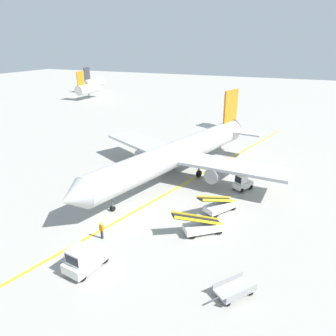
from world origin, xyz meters
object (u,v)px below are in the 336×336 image
at_px(airliner, 180,153).
at_px(belt_loader_forward_hold, 220,205).
at_px(pushback_tug, 84,259).
at_px(baggage_cart_loaded, 88,189).
at_px(safety_cone_nose_right, 199,168).
at_px(baggage_tug_near_wing, 242,183).
at_px(ground_crew_marshaller, 102,230).
at_px(belt_loader_aft_hold, 202,226).
at_px(baggage_cart_empty_trailing, 234,290).
at_px(safety_cone_nose_left, 94,205).

distance_m(airliner, belt_loader_forward_hold, 10.69).
relative_size(pushback_tug, baggage_cart_loaded, 1.00).
bearing_deg(safety_cone_nose_right, baggage_tug_near_wing, -31.24).
bearing_deg(pushback_tug, airliner, 90.07).
bearing_deg(ground_crew_marshaller, baggage_cart_loaded, 134.11).
distance_m(belt_loader_aft_hold, baggage_cart_empty_trailing, 8.09).
xyz_separation_m(pushback_tug, safety_cone_nose_left, (-5.53, 8.85, -0.77)).
height_order(ground_crew_marshaller, safety_cone_nose_left, ground_crew_marshaller).
distance_m(ground_crew_marshaller, safety_cone_nose_right, 20.07).
xyz_separation_m(baggage_tug_near_wing, belt_loader_aft_hold, (-1.56, -11.06, -0.15)).
relative_size(belt_loader_forward_hold, belt_loader_aft_hold, 1.06).
height_order(belt_loader_aft_hold, safety_cone_nose_left, belt_loader_aft_hold).
bearing_deg(ground_crew_marshaller, pushback_tug, -73.44).
relative_size(baggage_tug_near_wing, safety_cone_nose_left, 6.20).
relative_size(airliner, ground_crew_marshaller, 20.48).
relative_size(baggage_tug_near_wing, baggage_cart_loaded, 0.71).
bearing_deg(safety_cone_nose_left, belt_loader_forward_hold, 19.26).
height_order(baggage_cart_empty_trailing, safety_cone_nose_left, baggage_cart_empty_trailing).
relative_size(baggage_cart_empty_trailing, safety_cone_nose_right, 7.89).
relative_size(pushback_tug, safety_cone_nose_right, 8.70).
bearing_deg(baggage_tug_near_wing, safety_cone_nose_right, 148.76).
height_order(belt_loader_forward_hold, baggage_cart_empty_trailing, belt_loader_forward_hold).
bearing_deg(safety_cone_nose_left, airliner, 64.76).
xyz_separation_m(belt_loader_forward_hold, safety_cone_nose_right, (-5.85, 10.58, -0.56)).
xyz_separation_m(belt_loader_aft_hold, safety_cone_nose_right, (-5.39, 15.27, -0.56)).
bearing_deg(belt_loader_forward_hold, ground_crew_marshaller, -133.25).
bearing_deg(baggage_cart_empty_trailing, pushback_tug, -170.07).
bearing_deg(ground_crew_marshaller, safety_cone_nose_left, 132.34).
xyz_separation_m(airliner, ground_crew_marshaller, (-1.20, -16.40, -2.51)).
height_order(airliner, safety_cone_nose_left, airliner).
bearing_deg(ground_crew_marshaller, safety_cone_nose_right, 81.78).
bearing_deg(airliner, baggage_cart_empty_trailing, -57.89).
relative_size(belt_loader_forward_hold, ground_crew_marshaller, 2.91).
bearing_deg(baggage_tug_near_wing, baggage_cart_empty_trailing, -80.40).
xyz_separation_m(baggage_tug_near_wing, baggage_cart_loaded, (-17.02, -8.20, -0.46)).
xyz_separation_m(belt_loader_forward_hold, baggage_cart_loaded, (-15.93, -1.83, -0.31)).
height_order(airliner, safety_cone_nose_right, airliner).
bearing_deg(belt_loader_aft_hold, safety_cone_nose_right, 109.43).
distance_m(pushback_tug, safety_cone_nose_left, 10.46).
xyz_separation_m(baggage_cart_empty_trailing, ground_crew_marshaller, (-12.81, 2.10, 0.44)).
bearing_deg(airliner, baggage_tug_near_wing, -5.03).
height_order(airliner, ground_crew_marshaller, airliner).
relative_size(baggage_tug_near_wing, ground_crew_marshaller, 1.60).
relative_size(baggage_cart_loaded, ground_crew_marshaller, 2.25).
bearing_deg(baggage_cart_loaded, airliner, 46.81).
relative_size(airliner, baggage_cart_empty_trailing, 10.03).
height_order(belt_loader_forward_hold, safety_cone_nose_left, belt_loader_forward_hold).
relative_size(airliner, safety_cone_nose_right, 79.12).
height_order(airliner, pushback_tug, airliner).
bearing_deg(baggage_tug_near_wing, pushback_tug, -113.47).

